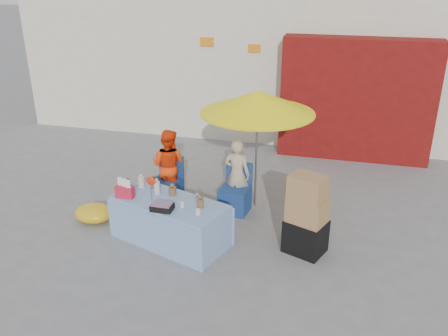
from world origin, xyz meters
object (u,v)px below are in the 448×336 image
(vendor_orange, at_px, (169,165))
(market_table, at_px, (170,220))
(chair_right, at_px, (235,198))
(vendor_beige, at_px, (237,174))
(umbrella, at_px, (258,103))
(chair_left, at_px, (167,190))
(box_stack, at_px, (306,217))

(vendor_orange, bearing_deg, market_table, 117.26)
(chair_right, bearing_deg, vendor_orange, -179.77)
(chair_right, bearing_deg, market_table, -115.51)
(vendor_beige, xyz_separation_m, umbrella, (0.30, 0.15, 1.26))
(umbrella, bearing_deg, chair_right, -136.37)
(umbrella, bearing_deg, market_table, -125.14)
(chair_left, distance_m, chair_right, 1.25)
(vendor_beige, relative_size, box_stack, 1.02)
(chair_left, bearing_deg, umbrella, 16.76)
(chair_right, distance_m, umbrella, 1.69)
(umbrella, xyz_separation_m, box_stack, (1.00, -1.26, -1.32))
(market_table, height_order, vendor_beige, vendor_beige)
(umbrella, height_order, box_stack, umbrella)
(vendor_orange, bearing_deg, vendor_beige, -173.64)
(market_table, xyz_separation_m, umbrella, (1.04, 1.48, 1.54))
(chair_left, distance_m, vendor_beige, 1.31)
(chair_left, xyz_separation_m, vendor_beige, (1.25, 0.13, 0.38))
(umbrella, distance_m, box_stack, 2.08)
(market_table, xyz_separation_m, vendor_orange, (-0.51, 1.33, 0.32))
(market_table, bearing_deg, box_stack, 25.08)
(market_table, bearing_deg, vendor_orange, 129.89)
(market_table, height_order, chair_left, market_table)
(vendor_orange, relative_size, umbrella, 0.64)
(vendor_orange, distance_m, vendor_beige, 1.25)
(market_table, relative_size, box_stack, 1.58)
(vendor_orange, height_order, vendor_beige, vendor_orange)
(chair_right, height_order, vendor_orange, vendor_orange)
(vendor_beige, bearing_deg, chair_right, 97.10)
(chair_right, relative_size, box_stack, 0.68)
(vendor_orange, height_order, umbrella, umbrella)
(market_table, height_order, chair_right, market_table)
(vendor_beige, relative_size, umbrella, 0.61)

